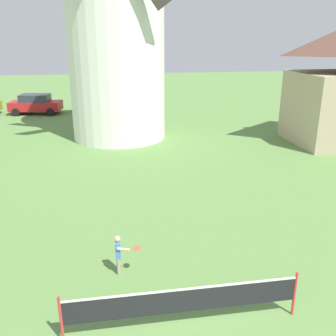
{
  "coord_description": "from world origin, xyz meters",
  "views": [
    {
      "loc": [
        -1.51,
        -4.05,
        5.94
      ],
      "look_at": [
        -0.13,
        4.36,
        2.95
      ],
      "focal_mm": 40.45,
      "sensor_mm": 36.0,
      "label": 1
    }
  ],
  "objects_px": {
    "player_far": "(119,252)",
    "parked_car_silver": "(104,101)",
    "tennis_net": "(183,301)",
    "parked_car_red": "(36,104)",
    "windmill": "(114,6)"
  },
  "relations": [
    {
      "from": "windmill",
      "to": "player_far",
      "type": "xyz_separation_m",
      "value": [
        -0.62,
        -14.28,
        -6.87
      ]
    },
    {
      "from": "windmill",
      "to": "parked_car_red",
      "type": "height_order",
      "value": "windmill"
    },
    {
      "from": "windmill",
      "to": "parked_car_red",
      "type": "bearing_deg",
      "value": 126.87
    },
    {
      "from": "windmill",
      "to": "tennis_net",
      "type": "xyz_separation_m",
      "value": [
        0.63,
        -16.5,
        -6.81
      ]
    },
    {
      "from": "windmill",
      "to": "parked_car_red",
      "type": "distance_m",
      "value": 12.4
    },
    {
      "from": "windmill",
      "to": "parked_car_red",
      "type": "relative_size",
      "value": 3.53
    },
    {
      "from": "tennis_net",
      "to": "player_far",
      "type": "distance_m",
      "value": 2.55
    },
    {
      "from": "windmill",
      "to": "parked_car_silver",
      "type": "relative_size",
      "value": 3.31
    },
    {
      "from": "windmill",
      "to": "player_far",
      "type": "distance_m",
      "value": 15.86
    },
    {
      "from": "player_far",
      "to": "parked_car_silver",
      "type": "height_order",
      "value": "parked_car_silver"
    },
    {
      "from": "tennis_net",
      "to": "player_far",
      "type": "xyz_separation_m",
      "value": [
        -1.25,
        2.22,
        -0.06
      ]
    },
    {
      "from": "tennis_net",
      "to": "player_far",
      "type": "height_order",
      "value": "tennis_net"
    },
    {
      "from": "player_far",
      "to": "windmill",
      "type": "bearing_deg",
      "value": 87.51
    },
    {
      "from": "tennis_net",
      "to": "parked_car_red",
      "type": "distance_m",
      "value": 25.8
    },
    {
      "from": "parked_car_silver",
      "to": "player_far",
      "type": "bearing_deg",
      "value": -89.35
    }
  ]
}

